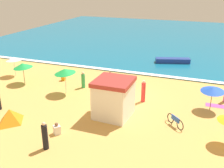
# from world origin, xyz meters

# --- Properties ---
(ground_plane) EXTENTS (60.00, 60.00, 0.00)m
(ground_plane) POSITION_xyz_m (0.00, 0.00, 0.00)
(ground_plane) COLOR #E0A856
(ocean_water) EXTENTS (60.00, 44.00, 0.10)m
(ocean_water) POSITION_xyz_m (0.00, 28.00, 0.05)
(ocean_water) COLOR #146B93
(ocean_water) RESTS_ON ground_plane
(wave_breaker_foam) EXTENTS (57.00, 0.70, 0.01)m
(wave_breaker_foam) POSITION_xyz_m (0.00, 6.30, 0.10)
(wave_breaker_foam) COLOR white
(wave_breaker_foam) RESTS_ON ocean_water
(lifeguard_cabana) EXTENTS (2.69, 2.80, 2.90)m
(lifeguard_cabana) POSITION_xyz_m (-0.10, -3.76, 1.47)
(lifeguard_cabana) COLOR white
(lifeguard_cabana) RESTS_ON ground_plane
(beach_umbrella_0) EXTENTS (2.65, 2.65, 2.14)m
(beach_umbrella_0) POSITION_xyz_m (-10.80, -0.48, 1.84)
(beach_umbrella_0) COLOR #4C3823
(beach_umbrella_0) RESTS_ON ground_plane
(beach_umbrella_1) EXTENTS (2.16, 2.15, 2.10)m
(beach_umbrella_1) POSITION_xyz_m (-13.17, 1.04, 1.86)
(beach_umbrella_1) COLOR silver
(beach_umbrella_1) RESTS_ON ground_plane
(beach_umbrella_2) EXTENTS (2.07, 2.09, 1.99)m
(beach_umbrella_2) POSITION_xyz_m (6.69, -0.11, 1.74)
(beach_umbrella_2) COLOR #4C3823
(beach_umbrella_2) RESTS_ON ground_plane
(beach_umbrella_4) EXTENTS (2.72, 2.71, 2.41)m
(beach_umbrella_4) POSITION_xyz_m (-5.66, -1.22, 2.10)
(beach_umbrella_4) COLOR silver
(beach_umbrella_4) RESTS_ON ground_plane
(beach_tent) EXTENTS (1.60, 1.92, 1.07)m
(beach_tent) POSITION_xyz_m (-6.63, -7.41, 0.53)
(beach_tent) COLOR orange
(beach_tent) RESTS_ON ground_plane
(parked_bicycle) EXTENTS (1.33, 1.33, 0.76)m
(parked_bicycle) POSITION_xyz_m (4.47, -3.65, 0.38)
(parked_bicycle) COLOR black
(parked_bicycle) RESTS_ON ground_plane
(beachgoer_2) EXTENTS (0.37, 0.37, 1.82)m
(beachgoer_2) POSITION_xyz_m (-2.44, -9.20, 0.85)
(beachgoer_2) COLOR black
(beachgoer_2) RESTS_ON ground_plane
(beachgoer_4) EXTENTS (0.35, 0.35, 1.92)m
(beachgoer_4) POSITION_xyz_m (1.34, -0.51, 0.91)
(beachgoer_4) COLOR red
(beachgoer_4) RESTS_ON ground_plane
(beachgoer_5) EXTENTS (0.61, 0.61, 0.83)m
(beachgoer_5) POSITION_xyz_m (-2.71, -7.51, 0.34)
(beachgoer_5) COLOR white
(beachgoer_5) RESTS_ON ground_plane
(beachgoer_6) EXTENTS (0.49, 0.49, 1.59)m
(beachgoer_6) POSITION_xyz_m (-4.79, 0.56, 0.75)
(beachgoer_6) COLOR green
(beachgoer_6) RESTS_ON ground_plane
(beachgoer_7) EXTENTS (0.45, 0.45, 1.57)m
(beachgoer_7) POSITION_xyz_m (-2.44, 1.55, 0.73)
(beachgoer_7) COLOR #D84CA5
(beachgoer_7) RESTS_ON ground_plane
(beachgoer_8) EXTENTS (0.39, 0.39, 0.85)m
(beachgoer_8) POSITION_xyz_m (-7.57, 1.58, 0.37)
(beachgoer_8) COLOR orange
(beachgoer_8) RESTS_ON ground_plane
(beach_towel_1) EXTENTS (1.81, 0.77, 0.01)m
(beach_towel_1) POSITION_xyz_m (7.23, 0.78, 0.01)
(beach_towel_1) COLOR #D84CA5
(beach_towel_1) RESTS_ON ground_plane
(small_boat_1) EXTENTS (4.25, 2.21, 0.56)m
(small_boat_1) POSITION_xyz_m (1.94, 11.63, 0.38)
(small_boat_1) COLOR navy
(small_boat_1) RESTS_ON ocean_water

